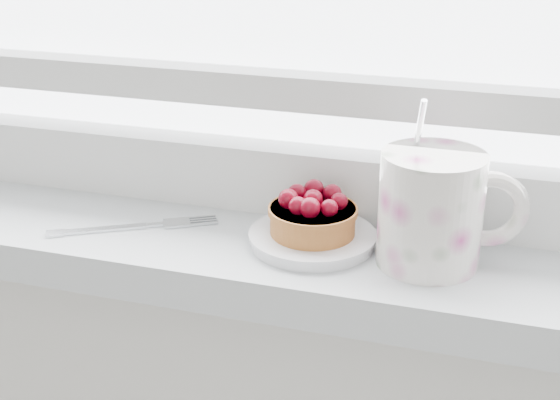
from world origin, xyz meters
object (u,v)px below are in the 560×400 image
at_px(floral_mug, 435,207).
at_px(fork, 132,227).
at_px(saucer, 312,238).
at_px(raspberry_tart, 313,214).

relative_size(floral_mug, fork, 0.97).
xyz_separation_m(saucer, floral_mug, (0.11, -0.00, 0.05)).
height_order(saucer, floral_mug, floral_mug).
relative_size(raspberry_tart, floral_mug, 0.56).
bearing_deg(saucer, raspberry_tart, 142.63).
distance_m(raspberry_tart, floral_mug, 0.12).
bearing_deg(floral_mug, fork, -177.28).
bearing_deg(saucer, floral_mug, -2.50).
bearing_deg(raspberry_tart, fork, -173.97).
distance_m(saucer, floral_mug, 0.12).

